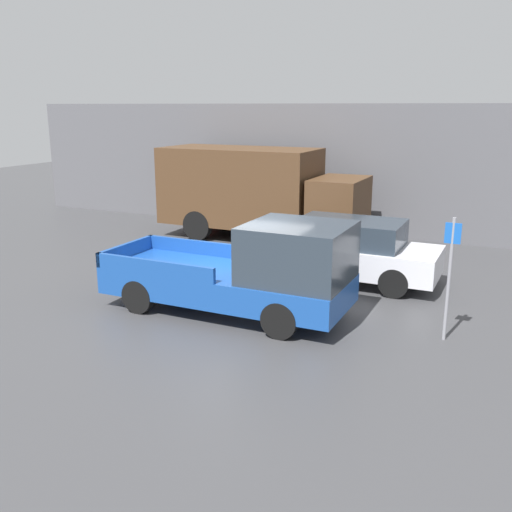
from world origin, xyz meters
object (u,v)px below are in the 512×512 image
car (346,250)px  newspaper_box (214,209)px  parking_sign (450,273)px  pickup_truck (251,272)px  delivery_truck (255,190)px

car → newspaper_box: (-6.95, 5.33, -0.32)m
parking_sign → newspaper_box: 12.95m
car → newspaper_box: bearing=142.5°
parking_sign → newspaper_box: bearing=139.9°
parking_sign → newspaper_box: size_ratio=2.36×
pickup_truck → parking_sign: bearing=5.3°
newspaper_box → car: bearing=-37.5°
delivery_truck → newspaper_box: size_ratio=6.74×
delivery_truck → newspaper_box: (-2.66, 1.80, -1.17)m
car → newspaper_box: 8.76m
pickup_truck → newspaper_box: 10.47m
pickup_truck → parking_sign: size_ratio=2.24×
pickup_truck → parking_sign: 4.10m
pickup_truck → parking_sign: (4.06, 0.38, 0.40)m
delivery_truck → parking_sign: delivery_truck is taller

